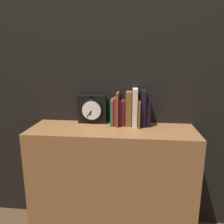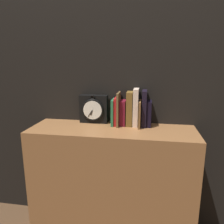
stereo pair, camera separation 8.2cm
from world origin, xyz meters
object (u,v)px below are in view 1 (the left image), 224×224
at_px(book_slot3_maroon, 122,113).
at_px(book_slot5_cream, 135,107).
at_px(clock, 92,109).
at_px(book_slot1_red, 115,111).
at_px(book_slot2_brown, 118,109).
at_px(book_slot4_brown, 129,108).
at_px(book_slot8_black, 148,113).
at_px(book_slot7_black, 143,108).
at_px(book_slot0_green, 112,112).
at_px(book_slot6_brown, 139,113).

bearing_deg(book_slot3_maroon, book_slot5_cream, -1.69).
distance_m(clock, book_slot1_red, 0.17).
height_order(book_slot1_red, book_slot2_brown, book_slot2_brown).
bearing_deg(book_slot4_brown, clock, 175.72).
bearing_deg(book_slot4_brown, book_slot8_black, 0.32).
bearing_deg(clock, book_slot7_black, -3.87).
height_order(book_slot0_green, book_slot8_black, book_slot0_green).
relative_size(book_slot1_red, book_slot8_black, 1.10).
height_order(book_slot3_maroon, book_slot8_black, book_slot8_black).
bearing_deg(book_slot4_brown, book_slot3_maroon, 179.40).
bearing_deg(book_slot0_green, book_slot8_black, 1.68).
xyz_separation_m(clock, book_slot3_maroon, (0.22, -0.02, -0.01)).
bearing_deg(book_slot2_brown, book_slot1_red, 150.53).
xyz_separation_m(book_slot0_green, book_slot4_brown, (0.11, 0.01, 0.03)).
distance_m(book_slot1_red, book_slot6_brown, 0.17).
relative_size(book_slot3_maroon, book_slot8_black, 0.99).
height_order(clock, book_slot4_brown, book_slot4_brown).
bearing_deg(book_slot3_maroon, book_slot6_brown, -10.00).
relative_size(clock, book_slot8_black, 1.20).
xyz_separation_m(book_slot1_red, book_slot8_black, (0.23, 0.00, -0.01)).
bearing_deg(clock, book_slot1_red, -7.82).
distance_m(book_slot1_red, book_slot2_brown, 0.03).
bearing_deg(book_slot1_red, book_slot2_brown, -29.47).
distance_m(clock, book_slot5_cream, 0.31).
bearing_deg(book_slot5_cream, book_slot2_brown, -174.05).
bearing_deg(book_slot1_red, book_slot4_brown, 1.92).
xyz_separation_m(book_slot0_green, book_slot7_black, (0.21, 0.00, 0.03)).
height_order(book_slot1_red, book_slot6_brown, book_slot1_red).
height_order(book_slot5_cream, book_slot8_black, book_slot5_cream).
height_order(book_slot5_cream, book_slot7_black, book_slot5_cream).
bearing_deg(book_slot5_cream, book_slot8_black, 1.81).
xyz_separation_m(clock, book_slot5_cream, (0.31, -0.02, 0.03)).
relative_size(book_slot3_maroon, book_slot7_black, 0.70).
distance_m(book_slot3_maroon, book_slot6_brown, 0.12).
bearing_deg(book_slot5_cream, book_slot1_red, -179.56).
xyz_separation_m(book_slot0_green, book_slot8_black, (0.25, 0.01, -0.00)).
relative_size(book_slot3_maroon, book_slot4_brown, 0.74).
height_order(clock, book_slot8_black, clock).
bearing_deg(book_slot4_brown, book_slot1_red, -178.08).
bearing_deg(book_slot2_brown, book_slot6_brown, -2.28).
distance_m(book_slot1_red, book_slot3_maroon, 0.05).
bearing_deg(book_slot1_red, book_slot6_brown, -5.85).
relative_size(book_slot0_green, book_slot5_cream, 0.71).
xyz_separation_m(book_slot4_brown, book_slot7_black, (0.10, -0.00, 0.01)).
bearing_deg(book_slot0_green, book_slot3_maroon, 5.93).
relative_size(clock, book_slot2_brown, 0.91).
bearing_deg(book_slot6_brown, book_slot8_black, 18.89).
relative_size(book_slot4_brown, book_slot6_brown, 1.31).
bearing_deg(book_slot8_black, book_slot7_black, -170.52).
xyz_separation_m(book_slot0_green, book_slot3_maroon, (0.07, 0.01, -0.00)).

